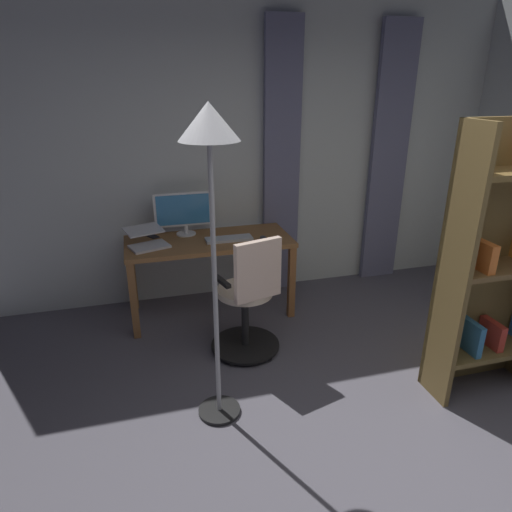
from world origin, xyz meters
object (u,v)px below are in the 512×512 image
object	(u,v)px
computer_monitor	(185,211)
floor_lamp	(210,160)
laptop	(147,240)
computer_mouse	(263,238)
bookshelf	(499,260)
computer_keyboard	(229,239)
cell_phone_face_up	(152,236)
desk	(209,249)
office_chair	(249,301)

from	to	relation	value
computer_monitor	floor_lamp	distance (m)	1.75
laptop	floor_lamp	bearing A→B (deg)	85.67
computer_mouse	floor_lamp	size ratio (longest dim) A/B	0.05
computer_monitor	computer_mouse	xyz separation A→B (m)	(-0.65, 0.34, -0.21)
computer_monitor	bookshelf	world-z (taller)	bookshelf
computer_keyboard	bookshelf	xyz separation A→B (m)	(-1.51, 1.49, 0.22)
computer_keyboard	laptop	bearing A→B (deg)	-2.75
computer_monitor	cell_phone_face_up	size ratio (longest dim) A/B	3.85
laptop	computer_mouse	bearing A→B (deg)	155.33
computer_mouse	bookshelf	distance (m)	1.87
desk	floor_lamp	distance (m)	1.75
office_chair	computer_mouse	world-z (taller)	office_chair
cell_phone_face_up	laptop	bearing A→B (deg)	47.29
desk	bookshelf	bearing A→B (deg)	137.16
cell_phone_face_up	computer_monitor	bearing A→B (deg)	145.46
computer_monitor	desk	bearing A→B (deg)	131.61
desk	bookshelf	xyz separation A→B (m)	(-1.68, 1.56, 0.33)
computer_keyboard	laptop	xyz separation A→B (m)	(0.71, -0.03, 0.04)
office_chair	computer_keyboard	bearing A→B (deg)	74.63
cell_phone_face_up	bookshelf	size ratio (longest dim) A/B	0.08
computer_keyboard	laptop	size ratio (longest dim) A/B	1.02
computer_monitor	laptop	xyz separation A→B (m)	(0.36, 0.23, -0.17)
computer_monitor	cell_phone_face_up	world-z (taller)	computer_monitor
cell_phone_face_up	floor_lamp	distance (m)	1.89
office_chair	laptop	world-z (taller)	office_chair
computer_monitor	bookshelf	distance (m)	2.56
desk	computer_keyboard	distance (m)	0.21
laptop	computer_mouse	world-z (taller)	laptop
bookshelf	floor_lamp	bearing A→B (deg)	-5.00
desk	computer_monitor	bearing A→B (deg)	-48.39
office_chair	laptop	distance (m)	1.07
computer_keyboard	cell_phone_face_up	world-z (taller)	computer_keyboard
laptop	bookshelf	bearing A→B (deg)	127.11
computer_keyboard	office_chair	bearing A→B (deg)	89.99
office_chair	computer_monitor	xyz separation A→B (m)	(0.35, -0.97, 0.48)
office_chair	bookshelf	distance (m)	1.77
floor_lamp	cell_phone_face_up	bearing A→B (deg)	-79.78
bookshelf	computer_keyboard	bearing A→B (deg)	-44.69
desk	laptop	bearing A→B (deg)	3.28
floor_lamp	computer_monitor	bearing A→B (deg)	-90.73
computer_monitor	computer_mouse	distance (m)	0.76
desk	computer_mouse	size ratio (longest dim) A/B	14.78
computer_keyboard	laptop	distance (m)	0.71
bookshelf	floor_lamp	world-z (taller)	floor_lamp
laptop	desk	bearing A→B (deg)	164.92
desk	computer_mouse	world-z (taller)	computer_mouse
bookshelf	office_chair	bearing A→B (deg)	-27.69
bookshelf	cell_phone_face_up	bearing A→B (deg)	-39.30
laptop	computer_mouse	size ratio (longest dim) A/B	4.10
office_chair	bookshelf	xyz separation A→B (m)	(-1.51, 0.79, 0.49)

